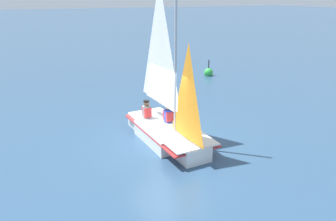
% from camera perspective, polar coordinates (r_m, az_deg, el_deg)
% --- Properties ---
extents(ground_plane, '(260.00, 260.00, 0.00)m').
position_cam_1_polar(ground_plane, '(11.44, 0.00, -5.19)').
color(ground_plane, '#2D4C6B').
extents(sailboat_main, '(4.17, 1.71, 5.42)m').
position_cam_1_polar(sailboat_main, '(11.21, -0.14, -1.78)').
color(sailboat_main, white).
rests_on(sailboat_main, ground_plane).
extents(sailor_helm, '(0.34, 0.31, 1.16)m').
position_cam_1_polar(sailor_helm, '(11.65, 0.02, -1.42)').
color(sailor_helm, black).
rests_on(sailor_helm, ground_plane).
extents(sailor_crew, '(0.34, 0.31, 1.16)m').
position_cam_1_polar(sailor_crew, '(12.07, -3.74, -0.65)').
color(sailor_crew, black).
rests_on(sailor_crew, ground_plane).
extents(buoy_marker, '(0.56, 0.56, 1.08)m').
position_cam_1_polar(buoy_marker, '(20.89, 7.06, 6.62)').
color(buoy_marker, green).
rests_on(buoy_marker, ground_plane).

